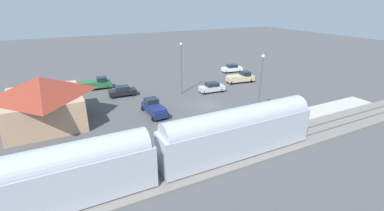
# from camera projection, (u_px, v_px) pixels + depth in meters

# --- Properties ---
(ground_plane) EXTENTS (200.00, 200.00, 0.00)m
(ground_plane) POSITION_uv_depth(u_px,v_px,m) (207.00, 105.00, 42.35)
(ground_plane) COLOR #4C4C4F
(railway_track) EXTENTS (4.80, 70.00, 0.30)m
(railway_track) POSITION_uv_depth(u_px,v_px,m) (270.00, 144.00, 30.74)
(railway_track) COLOR slate
(railway_track) RESTS_ON ground
(platform) EXTENTS (3.20, 46.00, 0.30)m
(platform) POSITION_uv_depth(u_px,v_px,m) (248.00, 129.00, 34.03)
(platform) COLOR #B7B2A8
(platform) RESTS_ON ground
(station_building) EXTENTS (11.32, 9.73, 6.29)m
(station_building) POSITION_uv_depth(u_px,v_px,m) (43.00, 100.00, 35.01)
(station_building) COLOR tan
(station_building) RESTS_ON ground
(pedestrian_on_platform) EXTENTS (0.36, 0.36, 1.71)m
(pedestrian_on_platform) POSITION_uv_depth(u_px,v_px,m) (285.00, 111.00, 36.65)
(pedestrian_on_platform) COLOR brown
(pedestrian_on_platform) RESTS_ON platform
(pickup_green) EXTENTS (2.34, 5.53, 2.14)m
(pickup_green) POSITION_uv_depth(u_px,v_px,m) (97.00, 84.00, 49.59)
(pickup_green) COLOR #236638
(pickup_green) RESTS_ON ground
(sedan_black) EXTENTS (2.15, 4.62, 1.74)m
(sedan_black) POSITION_uv_depth(u_px,v_px,m) (122.00, 91.00, 46.00)
(sedan_black) COLOR black
(sedan_black) RESTS_ON ground
(pickup_tan) EXTENTS (2.70, 5.62, 2.14)m
(pickup_tan) POSITION_uv_depth(u_px,v_px,m) (241.00, 77.00, 53.55)
(pickup_tan) COLOR #C6B284
(pickup_tan) RESTS_ON ground
(pickup_navy) EXTENTS (5.43, 2.54, 2.14)m
(pickup_navy) POSITION_uv_depth(u_px,v_px,m) (154.00, 108.00, 38.48)
(pickup_navy) COLOR navy
(pickup_navy) RESTS_ON ground
(sedan_silver) EXTENTS (2.24, 4.65, 1.74)m
(sedan_silver) POSITION_uv_depth(u_px,v_px,m) (212.00, 87.00, 47.99)
(sedan_silver) COLOR silver
(sedan_silver) RESTS_ON ground
(sedan_white) EXTENTS (2.48, 4.72, 1.74)m
(sedan_white) POSITION_uv_depth(u_px,v_px,m) (232.00, 68.00, 61.36)
(sedan_white) COLOR white
(sedan_white) RESTS_ON ground
(light_pole_near_platform) EXTENTS (0.44, 0.44, 8.70)m
(light_pole_near_platform) POSITION_uv_depth(u_px,v_px,m) (261.00, 79.00, 36.16)
(light_pole_near_platform) COLOR #515156
(light_pole_near_platform) RESTS_ON ground
(light_pole_lot_center) EXTENTS (0.44, 0.44, 8.71)m
(light_pole_lot_center) POSITION_uv_depth(u_px,v_px,m) (181.00, 63.00, 45.60)
(light_pole_lot_center) COLOR #515156
(light_pole_lot_center) RESTS_ON ground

